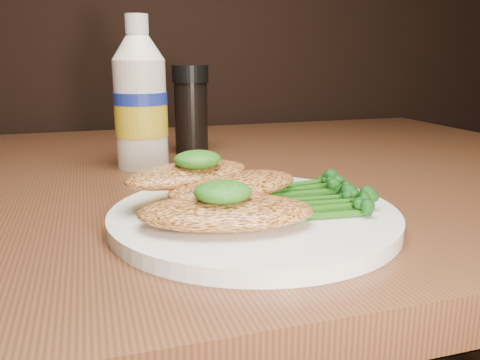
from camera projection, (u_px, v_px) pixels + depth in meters
name	position (u px, v px, depth m)	size (l,w,h in m)	color
plate	(254.00, 217.00, 0.44)	(0.26, 0.26, 0.01)	white
chicken_front	(226.00, 212.00, 0.40)	(0.14, 0.08, 0.02)	#ED924B
chicken_mid	(234.00, 186.00, 0.45)	(0.13, 0.07, 0.02)	#ED924B
chicken_back	(188.00, 174.00, 0.46)	(0.13, 0.06, 0.02)	#ED924B
pesto_front	(223.00, 192.00, 0.39)	(0.05, 0.04, 0.02)	#0B3808
pesto_back	(197.00, 160.00, 0.45)	(0.04, 0.04, 0.02)	#0B3808
broccolini_bundle	(305.00, 194.00, 0.45)	(0.12, 0.10, 0.02)	#205913
mayo_bottle	(140.00, 93.00, 0.64)	(0.07, 0.07, 0.20)	white
pepper_grinder	(191.00, 110.00, 0.75)	(0.05, 0.05, 0.13)	black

